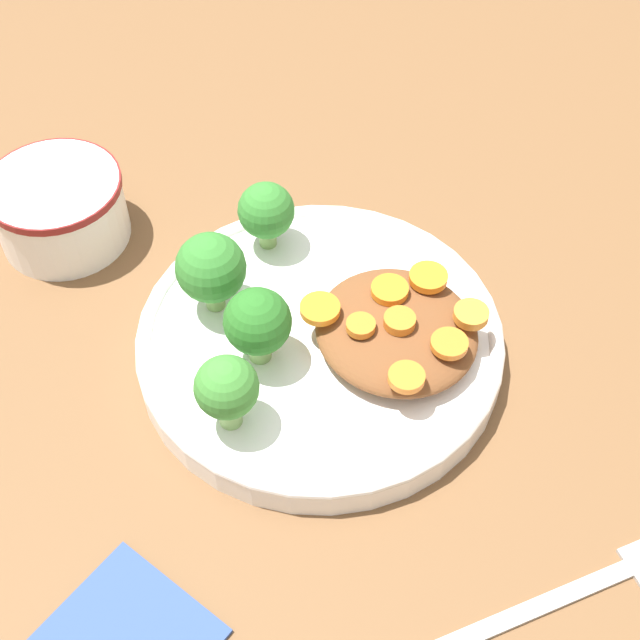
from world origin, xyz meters
The scene contains 17 objects.
ground_plane centered at (0.00, 0.00, 0.00)m, with size 4.00×4.00×0.00m, color brown.
plate centered at (0.00, 0.00, 0.01)m, with size 0.25×0.25×0.03m.
dip_bowl centered at (0.09, -0.21, 0.03)m, with size 0.10×0.10×0.05m.
stew_mound centered at (-0.04, 0.03, 0.03)m, with size 0.10×0.11×0.02m, color brown.
broccoli_floret_0 centered at (0.04, -0.01, 0.05)m, with size 0.04×0.04×0.06m.
broccoli_floret_1 centered at (0.04, -0.06, 0.06)m, with size 0.05×0.05×0.06m.
broccoli_floret_2 centered at (-0.02, -0.09, 0.05)m, with size 0.04×0.04×0.05m.
broccoli_floret_3 centered at (0.08, 0.02, 0.05)m, with size 0.04×0.04×0.06m.
carrot_slice_0 centered at (-0.03, 0.04, 0.05)m, with size 0.02×0.02×0.01m, color orange.
carrot_slice_1 centered at (-0.05, 0.01, 0.05)m, with size 0.02×0.02×0.01m, color orange.
carrot_slice_2 centered at (-0.07, 0.02, 0.05)m, with size 0.03×0.03×0.01m, color orange.
carrot_slice_3 centered at (-0.01, 0.07, 0.05)m, with size 0.02×0.02×0.01m, color orange.
carrot_slice_4 centered at (0.00, 0.00, 0.05)m, with size 0.03×0.03×0.01m, color orange.
carrot_slice_5 centered at (-0.05, 0.07, 0.05)m, with size 0.02×0.02×0.00m, color orange.
carrot_slice_6 centered at (-0.01, 0.03, 0.05)m, with size 0.02×0.02×0.01m, color orange.
carrot_slice_7 centered at (-0.07, 0.06, 0.05)m, with size 0.02×0.02×0.01m, color orange.
fork centered at (-0.03, 0.23, 0.00)m, with size 0.21×0.07×0.01m.
Camera 1 is at (0.22, 0.30, 0.49)m, focal length 50.00 mm.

